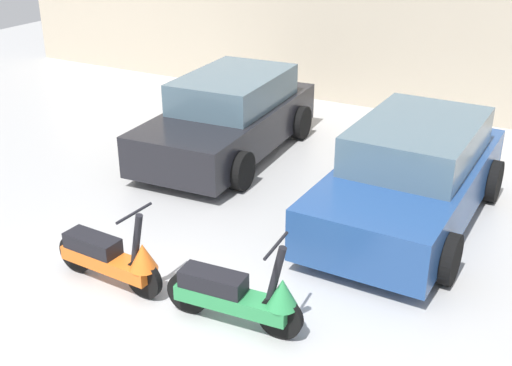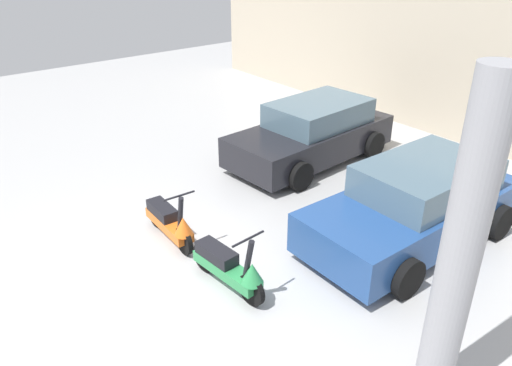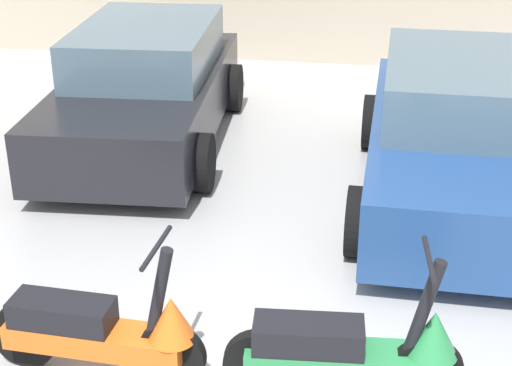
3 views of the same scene
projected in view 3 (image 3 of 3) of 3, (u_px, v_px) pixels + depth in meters
name	position (u px, v px, depth m)	size (l,w,h in m)	color
scooter_front_left	(104.00, 329.00, 5.15)	(1.51, 0.54, 1.05)	black
scooter_front_right	(354.00, 350.00, 4.93)	(1.54, 0.55, 1.07)	black
car_rear_left	(145.00, 88.00, 8.95)	(2.11, 4.05, 1.34)	black
car_rear_center	(459.00, 136.00, 7.56)	(1.99, 4.04, 1.36)	navy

